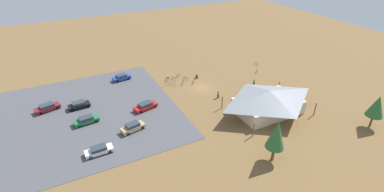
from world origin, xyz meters
name	(u,v)px	position (x,y,z in m)	size (l,w,h in m)	color
ground	(201,88)	(0.00, 0.00, 0.00)	(160.00, 160.00, 0.00)	brown
parking_lot_asphalt	(80,115)	(26.72, -0.46, 0.03)	(36.84, 34.91, 0.05)	#4C4C51
bike_pavilion	(269,100)	(-6.92, 14.99, 2.70)	(15.25, 10.74, 4.79)	beige
trash_bin	(197,76)	(-1.54, -5.07, 0.45)	(0.60, 0.60, 0.90)	brown
lot_sign	(168,80)	(6.25, -4.67, 1.41)	(0.56, 0.08, 2.20)	#99999E
pine_mideast	(377,106)	(-20.60, 27.55, 4.39)	(2.98, 2.98, 6.43)	brown
pine_center	(276,135)	(1.49, 26.40, 4.83)	(2.92, 2.92, 7.23)	brown
bicycle_blue_near_porch	(256,64)	(-19.86, -5.08, 0.35)	(0.48, 1.75, 0.77)	black
bicycle_red_lone_east	(193,82)	(0.61, -2.80, 0.36)	(1.04, 1.45, 0.84)	black
bicycle_black_lone_west	(185,78)	(1.34, -5.62, 0.37)	(0.78, 1.64, 0.84)	black
bicycle_orange_by_bin	(173,78)	(4.11, -6.72, 0.40)	(0.89, 1.56, 0.88)	black
bicycle_yellow_edge_north	(172,84)	(5.35, -4.26, 0.38)	(1.20, 1.21, 0.86)	black
bicycle_silver_back_row	(182,83)	(3.04, -3.65, 0.36)	(1.11, 1.32, 0.78)	black
bicycle_green_near_sign	(257,71)	(-16.90, -1.04, 0.35)	(1.33, 1.11, 0.79)	black
bicycle_purple_yard_right	(178,76)	(2.41, -7.70, 0.37)	(1.53, 0.79, 0.86)	black
bicycle_teal_yard_center	(166,80)	(5.89, -6.74, 0.40)	(0.60, 1.74, 0.91)	black
car_maroon_far_end	(47,107)	(32.26, -5.24, 0.76)	(4.99, 3.03, 1.43)	maroon
car_black_near_entry	(79,105)	(26.46, -3.45, 0.73)	(4.36, 2.13, 1.37)	black
car_green_mid_lot	(86,120)	(25.99, 2.85, 0.73)	(4.67, 2.37, 1.36)	#1E6B3D
car_blue_back_corner	(122,77)	(15.35, -12.35, 0.75)	(4.45, 2.39, 1.40)	#1E42B2
car_tan_front_row	(133,127)	(18.86, 9.09, 0.78)	(4.57, 2.61, 1.49)	tan
car_white_by_curb	(99,150)	(25.54, 12.68, 0.70)	(4.46, 1.81, 1.29)	white
car_red_second_row	(145,106)	(14.47, 3.10, 0.75)	(5.09, 2.93, 1.42)	red
visitor_by_pavilion	(218,94)	(-1.12, 5.74, 0.89)	(0.38, 0.36, 1.70)	#2D3347
visitor_near_lot	(254,82)	(-11.61, 4.61, 0.92)	(0.38, 0.36, 1.74)	#2D3347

